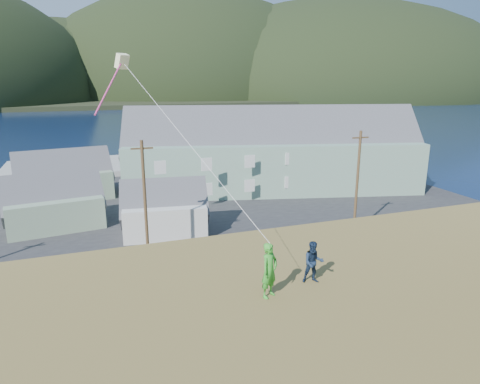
% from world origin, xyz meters
% --- Properties ---
extents(ground, '(900.00, 900.00, 0.00)m').
position_xyz_m(ground, '(0.00, 0.00, 0.00)').
color(ground, '#0A1638').
rests_on(ground, ground).
extents(grass_strip, '(110.00, 8.00, 0.10)m').
position_xyz_m(grass_strip, '(0.00, -2.00, 0.05)').
color(grass_strip, '#4C3D19').
rests_on(grass_strip, ground).
extents(waterfront_lot, '(72.00, 36.00, 0.12)m').
position_xyz_m(waterfront_lot, '(0.00, 17.00, 0.06)').
color(waterfront_lot, '#28282B').
rests_on(waterfront_lot, ground).
extents(wharf, '(26.00, 14.00, 0.90)m').
position_xyz_m(wharf, '(-6.00, 40.00, 0.45)').
color(wharf, gray).
rests_on(wharf, ground).
extents(far_shore, '(900.00, 320.00, 2.00)m').
position_xyz_m(far_shore, '(0.00, 330.00, 1.00)').
color(far_shore, black).
rests_on(far_shore, ground).
extents(far_hills, '(760.00, 265.00, 143.00)m').
position_xyz_m(far_hills, '(35.59, 279.38, 2.00)').
color(far_hills, black).
rests_on(far_hills, ground).
extents(lodge, '(37.90, 18.85, 12.85)m').
position_xyz_m(lodge, '(15.48, 19.41, 4.94)').
color(lodge, gray).
rests_on(lodge, waterfront_lot).
extents(shed_palegreen_near, '(9.54, 6.69, 6.44)m').
position_xyz_m(shed_palegreen_near, '(-9.94, 12.90, 2.44)').
color(shed_palegreen_near, gray).
rests_on(shed_palegreen_near, waterfront_lot).
extents(shed_white, '(8.40, 6.17, 6.18)m').
position_xyz_m(shed_white, '(-0.33, 7.66, 2.38)').
color(shed_white, beige).
rests_on(shed_white, waterfront_lot).
extents(shed_palegreen_far, '(11.40, 7.48, 7.17)m').
position_xyz_m(shed_palegreen_far, '(-9.39, 23.33, 2.74)').
color(shed_palegreen_far, gray).
rests_on(shed_palegreen_far, waterfront_lot).
extents(utility_poles, '(36.30, 0.24, 9.52)m').
position_xyz_m(utility_poles, '(-2.14, 1.50, 4.80)').
color(utility_poles, '#47331E').
rests_on(utility_poles, waterfront_lot).
extents(parked_cars, '(22.13, 13.06, 1.44)m').
position_xyz_m(parked_cars, '(-11.74, 20.12, 0.80)').
color(parked_cars, navy).
rests_on(parked_cars, waterfront_lot).
extents(kite_flyer_green, '(0.79, 0.71, 1.81)m').
position_xyz_m(kite_flyer_green, '(-1.30, -18.34, 8.10)').
color(kite_flyer_green, green).
rests_on(kite_flyer_green, hillside).
extents(kite_flyer_navy, '(0.84, 0.74, 1.47)m').
position_xyz_m(kite_flyer_navy, '(0.50, -17.94, 7.94)').
color(kite_flyer_navy, '#16253D').
rests_on(kite_flyer_navy, hillside).
extents(kite_rig, '(2.42, 3.44, 9.11)m').
position_xyz_m(kite_rig, '(-4.90, -12.37, 14.37)').
color(kite_rig, '#FFFCC2').
rests_on(kite_rig, ground).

